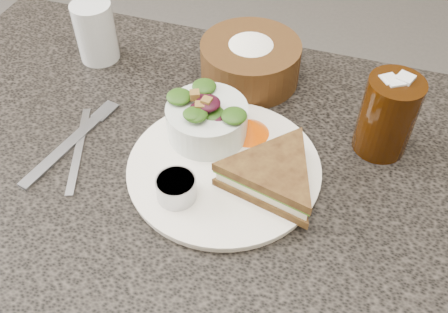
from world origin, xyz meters
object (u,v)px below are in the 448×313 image
salad_bowl (207,116)px  cola_glass (388,113)px  water_glass (96,32)px  bread_basket (250,56)px  dining_table (200,304)px  dressing_ramekin (176,188)px  sandwich (274,176)px  dinner_plate (224,168)px

salad_bowl → cola_glass: cola_glass is taller
water_glass → bread_basket: bearing=5.1°
dining_table → water_glass: water_glass is taller
salad_bowl → dressing_ramekin: bearing=-89.4°
sandwich → water_glass: water_glass is taller
sandwich → dining_table: bearing=-161.3°
cola_glass → water_glass: 0.49m
cola_glass → bread_basket: bearing=157.2°
dressing_ramekin → cola_glass: bearing=37.9°
dinner_plate → cola_glass: (0.20, 0.12, 0.06)m
dinner_plate → dining_table: bearing=-147.4°
bread_basket → water_glass: (-0.26, -0.02, 0.01)m
salad_bowl → cola_glass: (0.24, 0.06, 0.02)m
dining_table → salad_bowl: salad_bowl is taller
dressing_ramekin → bread_basket: (0.02, 0.28, 0.02)m
dinner_plate → cola_glass: cola_glass is taller
dinner_plate → cola_glass: size_ratio=2.02×
dinner_plate → bread_basket: (-0.02, 0.21, 0.04)m
sandwich → dressing_ramekin: sandwich is taller
bread_basket → water_glass: 0.27m
dining_table → water_glass: 0.54m
dining_table → water_glass: bearing=139.6°
bread_basket → cola_glass: 0.24m
sandwich → water_glass: size_ratio=1.58×
bread_basket → water_glass: water_glass is taller
sandwich → dressing_ramekin: size_ratio=3.08×
sandwich → cola_glass: size_ratio=1.23×
dining_table → dressing_ramekin: size_ratio=19.20×
salad_bowl → dressing_ramekin: 0.12m
dinner_plate → water_glass: 0.35m
dinner_plate → water_glass: size_ratio=2.59×
dining_table → cola_glass: bearing=30.9°
dining_table → dressing_ramekin: dressing_ramekin is taller
salad_bowl → water_glass: bearing=151.6°
dinner_plate → sandwich: bearing=-11.3°
dining_table → sandwich: size_ratio=6.23×
dining_table → salad_bowl: size_ratio=8.57×
sandwich → bread_basket: bearing=126.4°
cola_glass → salad_bowl: bearing=-165.3°
salad_bowl → water_glass: (-0.25, 0.13, 0.01)m
dinner_plate → water_glass: bearing=147.2°
sandwich → dinner_plate: bearing=-178.2°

